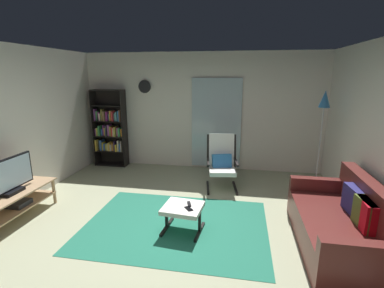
{
  "coord_description": "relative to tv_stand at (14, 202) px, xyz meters",
  "views": [
    {
      "loc": [
        0.9,
        -3.36,
        2.13
      ],
      "look_at": [
        0.12,
        1.07,
        1.01
      ],
      "focal_mm": 26.31,
      "sensor_mm": 36.0,
      "label": 1
    }
  ],
  "objects": [
    {
      "name": "ground_plane",
      "position": [
        2.35,
        0.07,
        -0.3
      ],
      "size": [
        7.02,
        7.02,
        0.0
      ],
      "primitive_type": "plane",
      "color": "#A3A684"
    },
    {
      "name": "wall_back",
      "position": [
        2.35,
        2.97,
        1.0
      ],
      "size": [
        5.6,
        0.06,
        2.6
      ],
      "primitive_type": "cube",
      "color": "silver",
      "rests_on": "ground"
    },
    {
      "name": "glass_door_panel",
      "position": [
        2.7,
        2.9,
        0.75
      ],
      "size": [
        1.1,
        0.01,
        2.0
      ],
      "primitive_type": "cube",
      "color": "silver"
    },
    {
      "name": "area_rug",
      "position": [
        2.38,
        0.28,
        -0.29
      ],
      "size": [
        2.6,
        1.92,
        0.01
      ],
      "primitive_type": "cube",
      "color": "#247157",
      "rests_on": "ground"
    },
    {
      "name": "tv_stand",
      "position": [
        0.0,
        0.0,
        0.0
      ],
      "size": [
        0.48,
        1.38,
        0.44
      ],
      "color": "tan",
      "rests_on": "ground"
    },
    {
      "name": "television",
      "position": [
        0.0,
        -0.01,
        0.39
      ],
      "size": [
        0.2,
        0.85,
        0.53
      ],
      "color": "black",
      "rests_on": "tv_stand"
    },
    {
      "name": "bookshelf_near_tv",
      "position": [
        0.23,
        2.75,
        0.56
      ],
      "size": [
        0.74,
        0.3,
        1.78
      ],
      "color": "black",
      "rests_on": "ground"
    },
    {
      "name": "leather_sofa",
      "position": [
        4.55,
        0.12,
        0.01
      ],
      "size": [
        0.89,
        1.84,
        0.86
      ],
      "color": "maroon",
      "rests_on": "ground"
    },
    {
      "name": "lounge_armchair",
      "position": [
        2.92,
        1.83,
        0.24
      ],
      "size": [
        0.65,
        0.73,
        1.02
      ],
      "color": "black",
      "rests_on": "ground"
    },
    {
      "name": "ottoman",
      "position": [
        2.51,
        0.15,
        0.01
      ],
      "size": [
        0.57,
        0.53,
        0.38
      ],
      "color": "white",
      "rests_on": "ground"
    },
    {
      "name": "tv_remote",
      "position": [
        2.59,
        0.21,
        0.09
      ],
      "size": [
        0.08,
        0.15,
        0.02
      ],
      "primitive_type": "cube",
      "rotation": [
        0.0,
        0.0,
        0.31
      ],
      "color": "black",
      "rests_on": "ottoman"
    },
    {
      "name": "cell_phone",
      "position": [
        2.61,
        0.08,
        0.09
      ],
      "size": [
        0.14,
        0.15,
        0.01
      ],
      "primitive_type": "cube",
      "rotation": [
        0.0,
        0.0,
        0.65
      ],
      "color": "black",
      "rests_on": "ottoman"
    },
    {
      "name": "floor_lamp_by_shelf",
      "position": [
        4.65,
        1.91,
        1.22
      ],
      "size": [
        0.22,
        0.22,
        1.86
      ],
      "color": "#A5A5AD",
      "rests_on": "ground"
    },
    {
      "name": "wall_clock",
      "position": [
        1.07,
        2.89,
        1.55
      ],
      "size": [
        0.29,
        0.03,
        0.29
      ],
      "color": "silver"
    }
  ]
}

